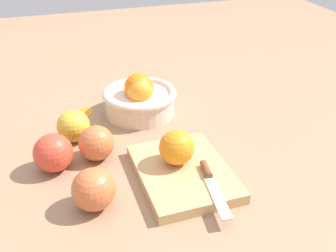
# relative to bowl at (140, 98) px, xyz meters

# --- Properties ---
(ground_plane) EXTENTS (2.40, 2.40, 0.00)m
(ground_plane) POSITION_rel_bowl_xyz_m (0.14, -0.06, -0.04)
(ground_plane) COLOR #997556
(bowl) EXTENTS (0.19, 0.19, 0.11)m
(bowl) POSITION_rel_bowl_xyz_m (0.00, 0.00, 0.00)
(bowl) COLOR beige
(bowl) RESTS_ON ground_plane
(cutting_board) EXTENTS (0.23, 0.18, 0.02)m
(cutting_board) POSITION_rel_bowl_xyz_m (0.28, 0.01, -0.03)
(cutting_board) COLOR tan
(cutting_board) RESTS_ON ground_plane
(orange_on_board) EXTENTS (0.07, 0.07, 0.07)m
(orange_on_board) POSITION_rel_bowl_xyz_m (0.26, 0.01, 0.01)
(orange_on_board) COLOR orange
(orange_on_board) RESTS_ON cutting_board
(knife) EXTENTS (0.16, 0.04, 0.01)m
(knife) POSITION_rel_bowl_xyz_m (0.34, 0.05, -0.02)
(knife) COLOR silver
(knife) RESTS_ON cutting_board
(apple_front_right) EXTENTS (0.08, 0.08, 0.08)m
(apple_front_right) POSITION_rel_bowl_xyz_m (0.18, -0.22, -0.00)
(apple_front_right) COLOR #D6422D
(apple_front_right) RESTS_ON ground_plane
(apple_front_left) EXTENTS (0.07, 0.07, 0.07)m
(apple_front_left) POSITION_rel_bowl_xyz_m (0.08, -0.17, -0.01)
(apple_front_left) COLOR gold
(apple_front_left) RESTS_ON ground_plane
(apple_front_right_2) EXTENTS (0.08, 0.08, 0.08)m
(apple_front_right_2) POSITION_rel_bowl_xyz_m (0.31, -0.16, -0.00)
(apple_front_right_2) COLOR #CC6638
(apple_front_right_2) RESTS_ON ground_plane
(apple_front_center) EXTENTS (0.07, 0.07, 0.07)m
(apple_front_center) POSITION_rel_bowl_xyz_m (0.16, -0.14, -0.01)
(apple_front_center) COLOR #CC6638
(apple_front_center) RESTS_ON ground_plane
(citrus_peel) EXTENTS (0.06, 0.04, 0.01)m
(citrus_peel) POSITION_rel_bowl_xyz_m (-0.05, -0.13, -0.04)
(citrus_peel) COLOR orange
(citrus_peel) RESTS_ON ground_plane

